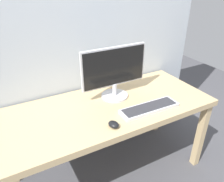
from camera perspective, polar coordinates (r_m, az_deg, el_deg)
The scene contains 5 objects.
ground_plane at distance 2.17m, azimuth -0.85°, elevation -20.13°, with size 6.00×6.00×0.00m, color #4C4C51.
desk at distance 1.74m, azimuth -1.00°, elevation -5.94°, with size 1.65×0.71×0.72m.
monitor at distance 1.73m, azimuth 0.59°, elevation 5.21°, with size 0.55×0.22×0.42m.
keyboard_primary at distance 1.67m, azimuth 9.73°, elevation -4.38°, with size 0.47×0.15×0.03m.
mouse at distance 1.47m, azimuth 0.41°, elevation -8.73°, with size 0.06×0.08×0.04m, color black.
Camera 1 is at (-0.66, -1.28, 1.62)m, focal length 35.04 mm.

